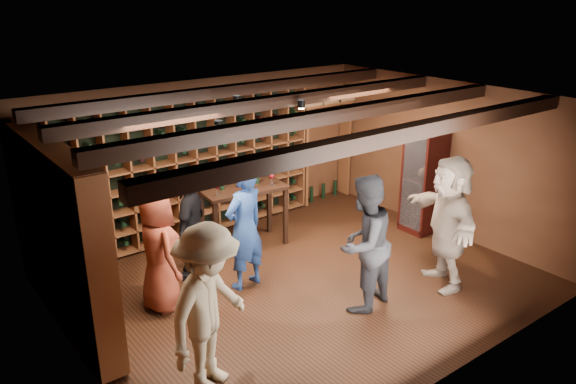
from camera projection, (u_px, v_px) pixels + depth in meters
ground at (301, 282)px, 7.78m from camera, size 6.00×6.00×0.00m
room_shell at (300, 109)px, 6.99m from camera, size 6.00×6.00×6.00m
wine_rack_back at (183, 169)px, 8.83m from camera, size 4.65×0.30×2.20m
wine_rack_left at (62, 238)px, 6.39m from camera, size 0.30×2.65×2.20m
crate_shelf at (325, 119)px, 10.35m from camera, size 1.20×0.32×2.07m
display_cabinet at (423, 182)px, 9.18m from camera, size 0.55×0.50×1.75m
man_blue_shirt at (244, 228)px, 7.40m from camera, size 0.69×0.52×1.71m
man_grey_suit at (364, 244)px, 6.89m from camera, size 0.98×0.83×1.76m
guest_red_floral at (159, 250)px, 6.92m from camera, size 0.53×0.78×1.57m
guest_woman_black at (191, 226)px, 7.68m from camera, size 0.90×0.90×1.54m
guest_khaki at (209, 309)px, 5.47m from camera, size 1.32×1.12×1.78m
guest_beige at (448, 222)px, 7.44m from camera, size 1.24×1.75×1.82m
tasting_table at (243, 195)px, 8.61m from camera, size 1.36×0.79×1.25m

